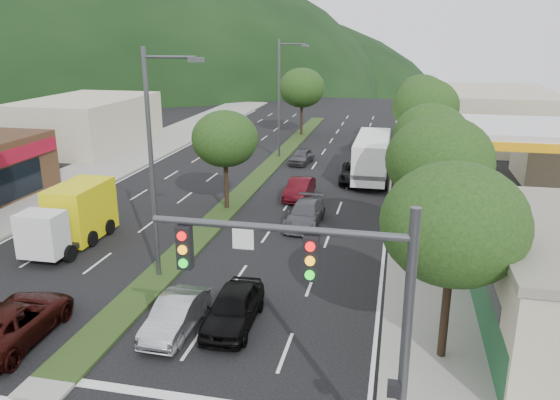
% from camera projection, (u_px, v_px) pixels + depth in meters
% --- Properties ---
extents(ground, '(160.00, 160.00, 0.00)m').
position_uv_depth(ground, '(52.00, 383.00, 17.11)').
color(ground, black).
rests_on(ground, ground).
extents(sidewalk_right, '(5.00, 90.00, 0.15)m').
position_uv_depth(sidewalk_right, '(430.00, 190.00, 37.87)').
color(sidewalk_right, gray).
rests_on(sidewalk_right, ground).
extents(sidewalk_left, '(6.00, 90.00, 0.15)m').
position_uv_depth(sidewalk_left, '(97.00, 171.00, 43.09)').
color(sidewalk_left, gray).
rests_on(sidewalk_left, ground).
extents(median, '(1.60, 56.00, 0.12)m').
position_uv_depth(median, '(265.00, 170.00, 43.23)').
color(median, '#1F3312').
rests_on(median, ground).
extents(traffic_signal, '(6.12, 0.40, 7.00)m').
position_uv_depth(traffic_signal, '(338.00, 301.00, 12.46)').
color(traffic_signal, '#47494C').
rests_on(traffic_signal, ground).
extents(gas_canopy, '(12.20, 8.20, 5.25)m').
position_uv_depth(gas_canopy, '(551.00, 136.00, 32.39)').
color(gas_canopy, silver).
rests_on(gas_canopy, ground).
extents(bldg_left_far, '(9.00, 14.00, 4.60)m').
position_uv_depth(bldg_left_far, '(87.00, 122.00, 52.06)').
color(bldg_left_far, beige).
rests_on(bldg_left_far, ground).
extents(bldg_right_far, '(10.00, 16.00, 5.20)m').
position_uv_depth(bldg_right_far, '(497.00, 117.00, 53.43)').
color(bldg_right_far, beige).
rests_on(bldg_right_far, ground).
extents(hill_far, '(176.00, 132.00, 82.00)m').
position_uv_depth(hill_far, '(33.00, 76.00, 136.18)').
color(hill_far, black).
rests_on(hill_far, ground).
extents(tree_r_a, '(4.60, 4.60, 6.63)m').
position_uv_depth(tree_r_a, '(454.00, 224.00, 16.97)').
color(tree_r_a, black).
rests_on(tree_r_a, sidewalk_right).
extents(tree_r_b, '(4.80, 4.80, 6.94)m').
position_uv_depth(tree_r_b, '(439.00, 161.00, 24.37)').
color(tree_r_b, black).
rests_on(tree_r_b, sidewalk_right).
extents(tree_r_c, '(4.40, 4.40, 6.48)m').
position_uv_depth(tree_r_c, '(431.00, 136.00, 31.93)').
color(tree_r_c, black).
rests_on(tree_r_c, sidewalk_right).
extents(tree_r_d, '(5.00, 5.00, 7.17)m').
position_uv_depth(tree_r_d, '(425.00, 106.00, 41.13)').
color(tree_r_d, black).
rests_on(tree_r_d, sidewalk_right).
extents(tree_r_e, '(4.60, 4.60, 6.71)m').
position_uv_depth(tree_r_e, '(421.00, 96.00, 50.55)').
color(tree_r_e, black).
rests_on(tree_r_e, sidewalk_right).
extents(tree_med_near, '(4.00, 4.00, 6.02)m').
position_uv_depth(tree_med_near, '(225.00, 139.00, 32.61)').
color(tree_med_near, black).
rests_on(tree_med_near, median).
extents(tree_med_far, '(4.80, 4.80, 6.94)m').
position_uv_depth(tree_med_far, '(302.00, 88.00, 56.71)').
color(tree_med_far, black).
rests_on(tree_med_far, median).
extents(streetlight_near, '(2.60, 0.25, 10.00)m').
position_uv_depth(streetlight_near, '(155.00, 155.00, 22.89)').
color(streetlight_near, '#47494C').
rests_on(streetlight_near, ground).
extents(streetlight_mid, '(2.60, 0.25, 10.00)m').
position_uv_depth(streetlight_mid, '(281.00, 93.00, 46.23)').
color(streetlight_mid, '#47494C').
rests_on(streetlight_mid, ground).
extents(sedan_silver, '(1.40, 3.91, 1.29)m').
position_uv_depth(sedan_silver, '(176.00, 315.00, 19.92)').
color(sedan_silver, gray).
rests_on(sedan_silver, ground).
extents(suv_maroon, '(2.63, 5.26, 1.43)m').
position_uv_depth(suv_maroon, '(14.00, 321.00, 19.34)').
color(suv_maroon, black).
rests_on(suv_maroon, ground).
extents(car_queue_a, '(1.81, 4.28, 1.44)m').
position_uv_depth(car_queue_a, '(233.00, 308.00, 20.30)').
color(car_queue_a, black).
rests_on(car_queue_a, ground).
extents(car_queue_b, '(1.93, 4.57, 1.32)m').
position_uv_depth(car_queue_b, '(305.00, 214.00, 30.98)').
color(car_queue_b, '#48484D').
rests_on(car_queue_b, ground).
extents(car_queue_c, '(1.60, 4.10, 1.33)m').
position_uv_depth(car_queue_c, '(299.00, 189.00, 35.90)').
color(car_queue_c, '#470B13').
rests_on(car_queue_c, ground).
extents(car_queue_d, '(2.38, 4.94, 1.36)m').
position_uv_depth(car_queue_d, '(356.00, 173.00, 39.89)').
color(car_queue_d, black).
rests_on(car_queue_d, ground).
extents(car_queue_e, '(1.88, 3.79, 1.24)m').
position_uv_depth(car_queue_e, '(302.00, 156.00, 45.58)').
color(car_queue_e, '#46454A').
rests_on(car_queue_e, ground).
extents(car_queue_f, '(1.84, 4.47, 1.29)m').
position_uv_depth(car_queue_f, '(365.00, 139.00, 52.53)').
color(car_queue_f, black).
rests_on(car_queue_f, ground).
extents(box_truck, '(2.45, 6.07, 2.98)m').
position_uv_depth(box_truck, '(74.00, 217.00, 28.10)').
color(box_truck, silver).
rests_on(box_truck, ground).
extents(motorhome, '(2.67, 8.33, 3.19)m').
position_uv_depth(motorhome, '(372.00, 157.00, 40.45)').
color(motorhome, white).
rests_on(motorhome, ground).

